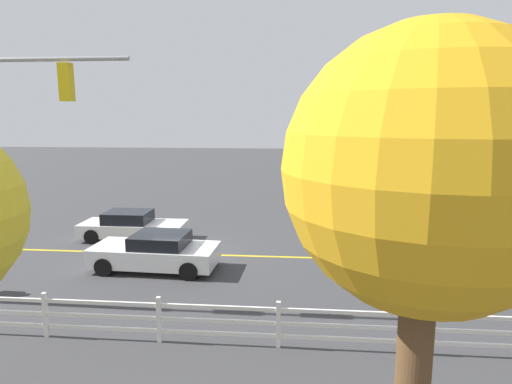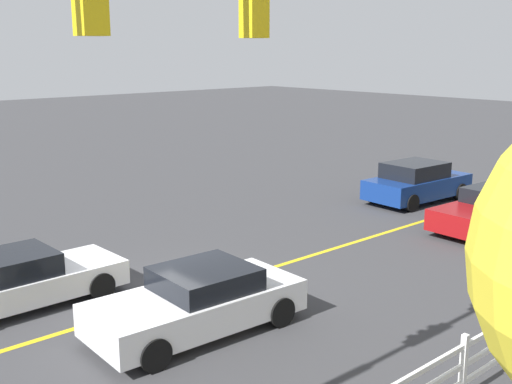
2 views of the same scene
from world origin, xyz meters
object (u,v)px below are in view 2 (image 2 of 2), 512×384
(car_2, at_px, (417,182))
(car_3, at_px, (493,210))
(car_0, at_px, (198,301))
(car_1, at_px, (17,281))

(car_2, bearing_deg, car_3, -107.40)
(car_3, bearing_deg, car_0, 1.75)
(car_1, distance_m, car_3, 14.37)
(car_0, height_order, car_2, car_2)
(car_2, xyz_separation_m, car_3, (1.44, 3.84, -0.09))
(car_3, bearing_deg, car_1, -12.92)
(car_0, distance_m, car_3, 11.56)
(car_1, height_order, car_2, car_2)
(car_2, bearing_deg, car_0, -161.29)
(car_0, xyz_separation_m, car_1, (2.28, -3.68, -0.03))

